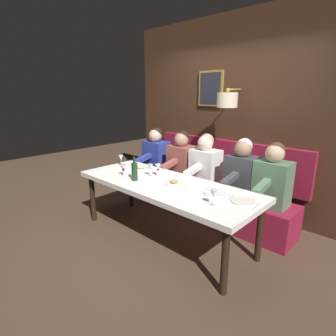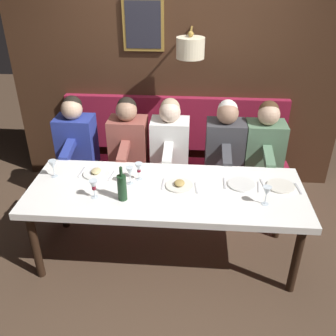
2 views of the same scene
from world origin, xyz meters
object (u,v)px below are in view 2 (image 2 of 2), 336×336
at_px(diner_far, 128,136).
at_px(wine_glass_1, 130,172).
at_px(diner_near, 225,140).
at_px(wine_glass_0, 53,165).
at_px(wine_glass_3, 267,192).
at_px(diner_nearest, 265,141).
at_px(wine_glass_4, 94,186).
at_px(wine_bottle, 122,187).
at_px(diner_middle, 170,138).
at_px(wine_glass_2, 139,168).
at_px(diner_farthest, 76,135).
at_px(dining_table, 166,195).

xyz_separation_m(diner_far, wine_glass_1, (-0.82, -0.16, 0.04)).
bearing_deg(diner_near, wine_glass_1, 133.21).
xyz_separation_m(wine_glass_0, wine_glass_3, (-0.29, -1.84, 0.00)).
bearing_deg(diner_nearest, diner_far, 90.00).
bearing_deg(wine_glass_4, wine_bottle, -91.52).
height_order(diner_nearest, diner_far, same).
bearing_deg(wine_glass_0, diner_middle, -52.92).
bearing_deg(wine_glass_4, diner_nearest, -55.53).
relative_size(diner_far, wine_glass_3, 4.82).
bearing_deg(wine_glass_1, wine_glass_2, -41.14).
xyz_separation_m(wine_glass_1, wine_bottle, (-0.24, 0.02, -0.00)).
relative_size(diner_farthest, wine_glass_3, 4.82).
height_order(dining_table, wine_glass_4, wine_glass_4).
bearing_deg(wine_glass_0, diner_farthest, 1.84).
bearing_deg(wine_bottle, wine_glass_0, 65.58).
relative_size(diner_farthest, wine_glass_1, 4.82).
bearing_deg(dining_table, diner_far, 28.39).
height_order(dining_table, diner_middle, diner_middle).
bearing_deg(dining_table, wine_glass_0, 82.68).
xyz_separation_m(diner_far, wine_glass_2, (-0.74, -0.23, 0.04)).
bearing_deg(diner_farthest, wine_glass_0, -178.16).
height_order(diner_near, wine_glass_3, diner_near).
relative_size(diner_nearest, wine_glass_2, 4.82).
height_order(diner_middle, wine_glass_4, diner_middle).
bearing_deg(wine_bottle, wine_glass_4, 88.48).
bearing_deg(wine_bottle, wine_glass_1, -5.36).
bearing_deg(dining_table, diner_middle, 1.97).
distance_m(diner_near, wine_bottle, 1.39).
xyz_separation_m(wine_glass_0, wine_glass_4, (-0.30, -0.45, -0.00)).
bearing_deg(wine_glass_1, diner_nearest, -57.41).
xyz_separation_m(diner_near, wine_glass_1, (-0.82, 0.87, 0.04)).
distance_m(diner_nearest, wine_glass_1, 1.52).
bearing_deg(wine_glass_1, dining_table, -101.56).
height_order(diner_nearest, wine_glass_1, diner_nearest).
bearing_deg(wine_glass_1, diner_far, 10.98).
distance_m(wine_glass_0, wine_glass_1, 0.71).
distance_m(diner_middle, wine_glass_2, 0.77).
relative_size(wine_glass_0, wine_glass_2, 1.00).
relative_size(dining_table, diner_far, 3.00).
relative_size(diner_near, wine_glass_4, 4.82).
distance_m(diner_middle, wine_glass_4, 1.19).
xyz_separation_m(diner_nearest, diner_near, (0.00, 0.41, 0.00)).
height_order(wine_glass_0, wine_glass_1, same).
height_order(wine_glass_0, wine_glass_2, same).
bearing_deg(wine_glass_4, wine_glass_3, -89.54).
relative_size(diner_farthest, wine_bottle, 2.64).
bearing_deg(diner_middle, wine_glass_0, 127.08).
height_order(dining_table, diner_near, diner_near).
relative_size(wine_glass_2, wine_bottle, 0.55).
relative_size(diner_farthest, wine_glass_2, 4.82).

